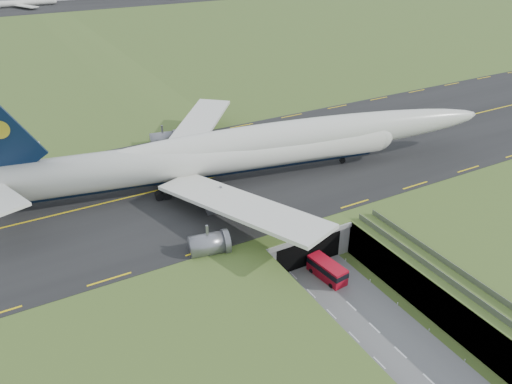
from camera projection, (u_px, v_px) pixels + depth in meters
ground at (338, 295)px, 73.87m from camera, size 900.00×900.00×0.00m
airfield_deck at (340, 279)px, 72.43m from camera, size 800.00×800.00×6.00m
trench_road at (372, 326)px, 68.06m from camera, size 12.00×75.00×0.20m
taxiway at (237, 172)px, 96.27m from camera, size 800.00×44.00×0.18m
tunnel_portal at (280, 223)px, 85.09m from camera, size 17.00×22.30×6.00m
guideway at (508, 323)px, 61.31m from camera, size 3.00×53.00×7.05m
jumbo_jet at (241, 151)px, 91.12m from camera, size 100.31×62.75×21.12m
shuttle_tram at (327, 270)px, 76.66m from camera, size 3.34×7.04×2.79m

